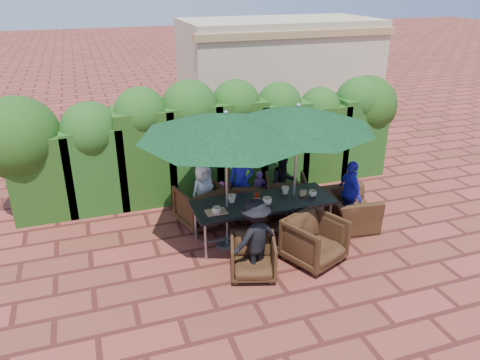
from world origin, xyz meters
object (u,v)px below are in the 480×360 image
object	(u,v)px
chair_far_mid	(249,197)
chair_far_right	(286,192)
chair_near_left	(253,255)
chair_end_right	(350,205)
umbrella_right	(298,117)
umbrella_left	(226,125)
chair_near_right	(315,239)
dining_table	(263,205)
chair_far_left	(201,204)

from	to	relation	value
chair_far_mid	chair_far_right	xyz separation A→B (m)	(0.78, -0.00, -0.01)
chair_far_mid	chair_near_left	size ratio (longest dim) A/B	1.15
chair_far_mid	chair_far_right	world-z (taller)	chair_far_mid
chair_near_left	chair_end_right	size ratio (longest dim) A/B	0.72
umbrella_right	chair_end_right	distance (m)	2.11
chair_end_right	chair_far_mid	bearing A→B (deg)	67.50
umbrella_left	chair_near_right	bearing A→B (deg)	-39.31
umbrella_right	dining_table	bearing A→B (deg)	-176.15
chair_far_mid	chair_end_right	distance (m)	1.95
chair_near_right	chair_end_right	size ratio (longest dim) A/B	0.86
umbrella_left	chair_far_left	distance (m)	2.01
umbrella_left	umbrella_right	bearing A→B (deg)	1.28
chair_far_mid	chair_far_left	bearing A→B (deg)	23.60
chair_far_left	chair_near_right	bearing A→B (deg)	113.38
umbrella_right	chair_end_right	bearing A→B (deg)	-6.40
chair_far_mid	chair_near_right	size ratio (longest dim) A/B	0.96
dining_table	chair_far_left	world-z (taller)	chair_far_left
chair_near_left	chair_near_right	size ratio (longest dim) A/B	0.84
umbrella_left	chair_far_left	size ratio (longest dim) A/B	3.41
umbrella_left	chair_near_right	distance (m)	2.37
chair_end_right	chair_near_right	bearing A→B (deg)	133.92
chair_far_right	chair_near_left	xyz separation A→B (m)	(-1.41, -1.91, -0.05)
umbrella_left	chair_end_right	bearing A→B (deg)	-2.33
dining_table	chair_near_left	xyz separation A→B (m)	(-0.57, -1.02, -0.31)
dining_table	chair_near_left	distance (m)	1.21
dining_table	chair_far_left	bearing A→B (deg)	135.33
dining_table	chair_near_left	world-z (taller)	dining_table
dining_table	chair_end_right	world-z (taller)	chair_end_right
dining_table	chair_near_right	size ratio (longest dim) A/B	2.92
chair_near_left	chair_far_right	bearing A→B (deg)	70.73
umbrella_left	chair_far_mid	xyz separation A→B (m)	(0.73, 0.88, -1.80)
chair_far_mid	chair_end_right	world-z (taller)	chair_end_right
chair_far_right	chair_near_left	size ratio (longest dim) A/B	1.13
chair_far_right	chair_end_right	bearing A→B (deg)	150.49
umbrella_right	umbrella_left	bearing A→B (deg)	-178.72
umbrella_left	dining_table	bearing A→B (deg)	-1.09
chair_far_mid	chair_near_left	bearing A→B (deg)	95.48
umbrella_left	umbrella_right	xyz separation A→B (m)	(1.28, 0.03, -0.00)
chair_far_mid	chair_end_right	size ratio (longest dim) A/B	0.82
chair_far_left	chair_end_right	xyz separation A→B (m)	(2.65, -0.98, 0.01)
chair_far_right	chair_near_left	world-z (taller)	chair_far_right
dining_table	chair_far_right	distance (m)	1.26
dining_table	chair_far_mid	distance (m)	0.93
umbrella_right	chair_near_right	size ratio (longest dim) A/B	3.08
dining_table	chair_far_right	world-z (taller)	chair_far_right
chair_far_mid	chair_far_right	distance (m)	0.78
chair_near_right	chair_end_right	world-z (taller)	chair_end_right
chair_near_left	chair_far_left	bearing A→B (deg)	117.26
umbrella_right	chair_far_right	distance (m)	2.01
umbrella_right	chair_near_left	distance (m)	2.44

